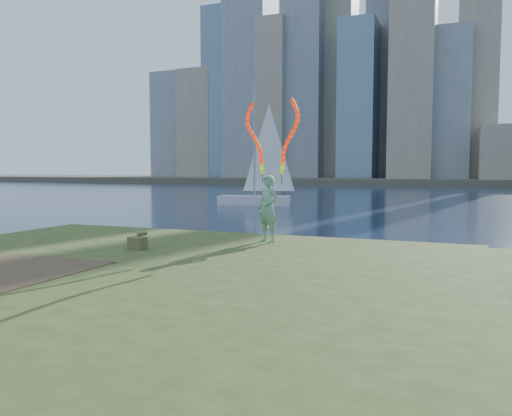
% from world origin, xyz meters
% --- Properties ---
extents(ground, '(320.00, 320.00, 0.00)m').
position_xyz_m(ground, '(0.00, 0.00, 0.00)').
color(ground, '#1A2842').
rests_on(ground, ground).
extents(grassy_knoll, '(20.00, 18.00, 0.80)m').
position_xyz_m(grassy_knoll, '(0.00, -2.30, 0.34)').
color(grassy_knoll, '#344317').
rests_on(grassy_knoll, ground).
extents(dirt_patch, '(3.20, 3.00, 0.02)m').
position_xyz_m(dirt_patch, '(-2.20, -3.20, 0.81)').
color(dirt_patch, '#47331E').
rests_on(dirt_patch, grassy_knoll).
extents(far_shore, '(320.00, 40.00, 1.20)m').
position_xyz_m(far_shore, '(0.00, 95.00, 0.60)').
color(far_shore, '#484435').
rests_on(far_shore, ground).
extents(woman_with_ribbons, '(1.96, 0.91, 4.21)m').
position_xyz_m(woman_with_ribbons, '(1.38, 2.42, 2.19)').
color(woman_with_ribbons, '#207240').
rests_on(woman_with_ribbons, grassy_knoll).
extents(canvas_bag, '(0.47, 0.53, 0.42)m').
position_xyz_m(canvas_bag, '(-1.26, 0.01, 0.97)').
color(canvas_bag, '#4D4F29').
rests_on(canvas_bag, grassy_knoll).
extents(sailboat, '(6.08, 3.14, 9.16)m').
position_xyz_m(sailboat, '(-8.46, 26.30, 1.57)').
color(sailboat, silver).
rests_on(sailboat, ground).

